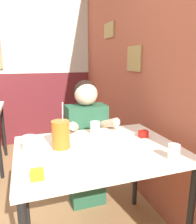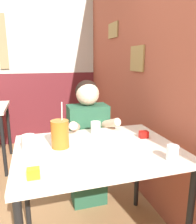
# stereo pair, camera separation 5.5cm
# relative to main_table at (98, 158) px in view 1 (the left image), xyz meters

# --- Properties ---
(brick_wall_right) EXTENTS (0.08, 4.69, 2.70)m
(brick_wall_right) POSITION_rel_main_table_xyz_m (0.63, 0.92, 0.66)
(brick_wall_right) COLOR #9E4C38
(brick_wall_right) RESTS_ON ground_plane
(back_wall) EXTENTS (5.32, 0.09, 2.70)m
(back_wall) POSITION_rel_main_table_xyz_m (-0.57, 2.29, 0.67)
(back_wall) COLOR silver
(back_wall) RESTS_ON ground_plane
(main_table) EXTENTS (1.02, 0.76, 0.76)m
(main_table) POSITION_rel_main_table_xyz_m (0.00, 0.00, 0.00)
(main_table) COLOR beige
(main_table) RESTS_ON ground_plane
(person_seated) EXTENTS (0.42, 0.40, 1.14)m
(person_seated) POSITION_rel_main_table_xyz_m (0.07, 0.51, -0.09)
(person_seated) COLOR #235138
(person_seated) RESTS_ON ground_plane
(cocktail_pitcher) EXTENTS (0.11, 0.11, 0.29)m
(cocktail_pitcher) POSITION_rel_main_table_xyz_m (-0.22, 0.07, 0.16)
(cocktail_pitcher) COLOR #C6661E
(cocktail_pitcher) RESTS_ON main_table
(glass_near_pitcher) EXTENTS (0.07, 0.07, 0.09)m
(glass_near_pitcher) POSITION_rel_main_table_xyz_m (0.35, -0.29, 0.12)
(glass_near_pitcher) COLOR silver
(glass_near_pitcher) RESTS_ON main_table
(glass_center) EXTENTS (0.07, 0.07, 0.09)m
(glass_center) POSITION_rel_main_table_xyz_m (0.06, 0.26, 0.12)
(glass_center) COLOR silver
(glass_center) RESTS_ON main_table
(glass_far_side) EXTENTS (0.08, 0.08, 0.10)m
(glass_far_side) POSITION_rel_main_table_xyz_m (-0.42, 0.07, 0.12)
(glass_far_side) COLOR silver
(glass_far_side) RESTS_ON main_table
(condiment_ketchup) EXTENTS (0.06, 0.04, 0.05)m
(condiment_ketchup) POSITION_rel_main_table_xyz_m (0.37, 0.07, 0.10)
(condiment_ketchup) COLOR #B7140F
(condiment_ketchup) RESTS_ON main_table
(condiment_mustard) EXTENTS (0.06, 0.04, 0.05)m
(condiment_mustard) POSITION_rel_main_table_xyz_m (-0.39, -0.27, 0.10)
(condiment_mustard) COLOR yellow
(condiment_mustard) RESTS_ON main_table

